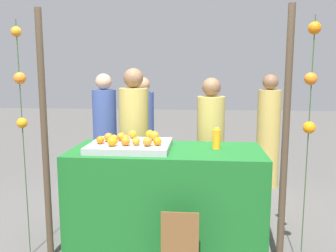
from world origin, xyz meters
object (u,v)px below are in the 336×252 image
at_px(orange_0, 154,136).
at_px(chalkboard_sign, 180,244).
at_px(juice_bottle, 217,139).
at_px(vendor_right, 210,151).
at_px(orange_1, 150,134).
at_px(vendor_left, 134,145).
at_px(stall_counter, 167,195).

relative_size(orange_0, chalkboard_sign, 0.17).
distance_m(juice_bottle, vendor_right, 0.74).
bearing_deg(orange_0, orange_1, 125.91).
relative_size(orange_1, vendor_left, 0.05).
relative_size(orange_0, juice_bottle, 0.45).
relative_size(orange_1, vendor_right, 0.06).
xyz_separation_m(stall_counter, juice_bottle, (0.47, 0.06, 0.55)).
height_order(orange_0, orange_1, orange_0).
distance_m(juice_bottle, chalkboard_sign, 1.04).
relative_size(juice_bottle, vendor_right, 0.13).
distance_m(orange_1, chalkboard_sign, 1.16).
distance_m(orange_0, vendor_right, 0.89).
height_order(orange_1, vendor_left, vendor_left).
distance_m(stall_counter, orange_0, 0.59).
bearing_deg(vendor_left, orange_0, -62.26).
height_order(juice_bottle, chalkboard_sign, juice_bottle).
relative_size(stall_counter, juice_bottle, 8.93).
height_order(vendor_left, vendor_right, vendor_left).
bearing_deg(chalkboard_sign, vendor_right, 78.78).
bearing_deg(vendor_right, stall_counter, -120.36).
relative_size(orange_0, vendor_right, 0.06).
relative_size(vendor_left, vendor_right, 1.07).
distance_m(juice_bottle, vendor_left, 1.16).
bearing_deg(chalkboard_sign, stall_counter, 105.41).
bearing_deg(orange_0, chalkboard_sign, -67.61).
bearing_deg(vendor_right, orange_1, -138.68).
xyz_separation_m(orange_1, vendor_right, (0.62, 0.55, -0.28)).
height_order(orange_1, juice_bottle, juice_bottle).
bearing_deg(orange_1, orange_0, -54.09).
height_order(chalkboard_sign, vendor_right, vendor_right).
bearing_deg(vendor_left, juice_bottle, -35.87).
bearing_deg(vendor_right, juice_bottle, -86.78).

